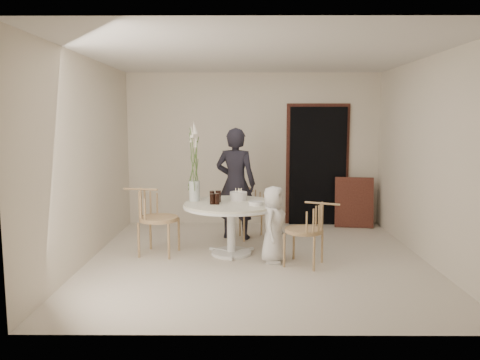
{
  "coord_description": "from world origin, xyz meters",
  "views": [
    {
      "loc": [
        -0.19,
        -6.13,
        1.87
      ],
      "look_at": [
        -0.23,
        0.3,
        1.04
      ],
      "focal_mm": 35.0,
      "sensor_mm": 36.0,
      "label": 1
    }
  ],
  "objects_px": {
    "boy": "(273,224)",
    "flower_vase": "(194,170)",
    "chair_right": "(313,224)",
    "birthday_cake": "(238,196)",
    "table": "(231,211)",
    "chair_left": "(150,211)",
    "girl": "(236,184)",
    "chair_far": "(252,206)"
  },
  "relations": [
    {
      "from": "boy",
      "to": "birthday_cake",
      "type": "bearing_deg",
      "value": 56.87
    },
    {
      "from": "chair_far",
      "to": "boy",
      "type": "bearing_deg",
      "value": -89.57
    },
    {
      "from": "chair_right",
      "to": "chair_far",
      "type": "bearing_deg",
      "value": -129.58
    },
    {
      "from": "table",
      "to": "chair_left",
      "type": "distance_m",
      "value": 1.14
    },
    {
      "from": "chair_left",
      "to": "boy",
      "type": "bearing_deg",
      "value": -92.1
    },
    {
      "from": "birthday_cake",
      "to": "flower_vase",
      "type": "xyz_separation_m",
      "value": [
        -0.62,
        -0.06,
        0.38
      ]
    },
    {
      "from": "chair_right",
      "to": "flower_vase",
      "type": "xyz_separation_m",
      "value": [
        -1.58,
        0.7,
        0.62
      ]
    },
    {
      "from": "chair_far",
      "to": "chair_left",
      "type": "xyz_separation_m",
      "value": [
        -1.44,
        -0.97,
        0.1
      ]
    },
    {
      "from": "chair_left",
      "to": "boy",
      "type": "relative_size",
      "value": 0.92
    },
    {
      "from": "chair_far",
      "to": "chair_right",
      "type": "relative_size",
      "value": 0.92
    },
    {
      "from": "chair_right",
      "to": "girl",
      "type": "relative_size",
      "value": 0.48
    },
    {
      "from": "chair_far",
      "to": "flower_vase",
      "type": "relative_size",
      "value": 0.69
    },
    {
      "from": "chair_left",
      "to": "boy",
      "type": "xyz_separation_m",
      "value": [
        1.7,
        -0.38,
        -0.1
      ]
    },
    {
      "from": "chair_far",
      "to": "chair_right",
      "type": "xyz_separation_m",
      "value": [
        0.75,
        -1.53,
        0.04
      ]
    },
    {
      "from": "table",
      "to": "chair_right",
      "type": "distance_m",
      "value": 1.19
    },
    {
      "from": "chair_far",
      "to": "chair_left",
      "type": "relative_size",
      "value": 0.83
    },
    {
      "from": "chair_far",
      "to": "birthday_cake",
      "type": "xyz_separation_m",
      "value": [
        -0.21,
        -0.76,
        0.29
      ]
    },
    {
      "from": "chair_far",
      "to": "chair_left",
      "type": "distance_m",
      "value": 1.74
    },
    {
      "from": "table",
      "to": "chair_right",
      "type": "bearing_deg",
      "value": -26.94
    },
    {
      "from": "chair_far",
      "to": "birthday_cake",
      "type": "height_order",
      "value": "birthday_cake"
    },
    {
      "from": "flower_vase",
      "to": "chair_far",
      "type": "bearing_deg",
      "value": 45.02
    },
    {
      "from": "chair_left",
      "to": "flower_vase",
      "type": "xyz_separation_m",
      "value": [
        0.61,
        0.14,
        0.56
      ]
    },
    {
      "from": "chair_right",
      "to": "girl",
      "type": "distance_m",
      "value": 1.8
    },
    {
      "from": "boy",
      "to": "flower_vase",
      "type": "bearing_deg",
      "value": 82.85
    },
    {
      "from": "chair_left",
      "to": "flower_vase",
      "type": "bearing_deg",
      "value": -66.49
    },
    {
      "from": "girl",
      "to": "birthday_cake",
      "type": "relative_size",
      "value": 7.1
    },
    {
      "from": "table",
      "to": "flower_vase",
      "type": "bearing_deg",
      "value": 162.49
    },
    {
      "from": "chair_far",
      "to": "flower_vase",
      "type": "xyz_separation_m",
      "value": [
        -0.83,
        -0.83,
        0.66
      ]
    },
    {
      "from": "table",
      "to": "birthday_cake",
      "type": "distance_m",
      "value": 0.3
    },
    {
      "from": "table",
      "to": "flower_vase",
      "type": "xyz_separation_m",
      "value": [
        -0.52,
        0.17,
        0.55
      ]
    },
    {
      "from": "table",
      "to": "boy",
      "type": "xyz_separation_m",
      "value": [
        0.56,
        -0.36,
        -0.11
      ]
    },
    {
      "from": "chair_far",
      "to": "flower_vase",
      "type": "height_order",
      "value": "flower_vase"
    },
    {
      "from": "girl",
      "to": "birthday_cake",
      "type": "height_order",
      "value": "girl"
    },
    {
      "from": "table",
      "to": "chair_right",
      "type": "height_order",
      "value": "chair_right"
    },
    {
      "from": "table",
      "to": "flower_vase",
      "type": "distance_m",
      "value": 0.78
    },
    {
      "from": "chair_right",
      "to": "boy",
      "type": "height_order",
      "value": "boy"
    },
    {
      "from": "boy",
      "to": "flower_vase",
      "type": "height_order",
      "value": "flower_vase"
    },
    {
      "from": "table",
      "to": "girl",
      "type": "bearing_deg",
      "value": 87.05
    },
    {
      "from": "boy",
      "to": "birthday_cake",
      "type": "xyz_separation_m",
      "value": [
        -0.46,
        0.59,
        0.28
      ]
    },
    {
      "from": "chair_far",
      "to": "girl",
      "type": "relative_size",
      "value": 0.44
    },
    {
      "from": "boy",
      "to": "flower_vase",
      "type": "xyz_separation_m",
      "value": [
        -1.09,
        0.52,
        0.66
      ]
    },
    {
      "from": "chair_far",
      "to": "flower_vase",
      "type": "distance_m",
      "value": 1.35
    }
  ]
}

